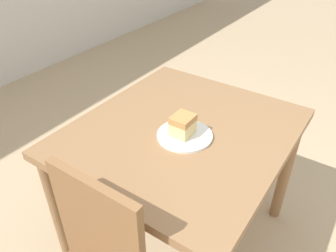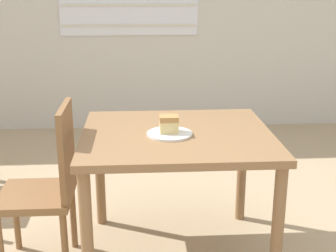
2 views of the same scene
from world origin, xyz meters
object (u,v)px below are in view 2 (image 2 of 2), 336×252
object	(u,v)px
dining_table_near	(177,150)
chair_near_window	(48,184)
cake_slice	(169,124)
plate	(170,134)

from	to	relation	value
dining_table_near	chair_near_window	distance (m)	0.71
dining_table_near	cake_slice	world-z (taller)	cake_slice
dining_table_near	chair_near_window	bearing A→B (deg)	-176.10
dining_table_near	plate	xyz separation A→B (m)	(-0.04, -0.04, 0.11)
chair_near_window	dining_table_near	bearing A→B (deg)	93.90
dining_table_near	chair_near_window	xyz separation A→B (m)	(-0.69, -0.05, -0.16)
dining_table_near	cake_slice	xyz separation A→B (m)	(-0.04, -0.03, 0.16)
dining_table_near	plate	world-z (taller)	plate
chair_near_window	cake_slice	size ratio (longest dim) A/B	9.27
dining_table_near	plate	bearing A→B (deg)	-136.15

